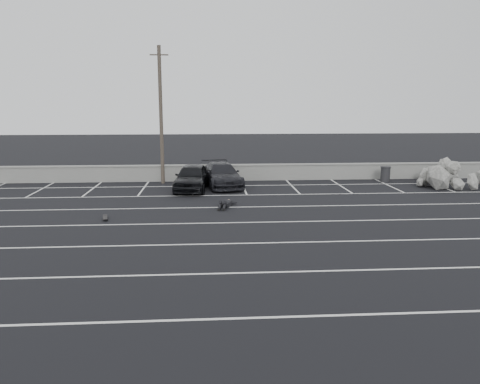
{
  "coord_description": "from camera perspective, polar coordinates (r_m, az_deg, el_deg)",
  "views": [
    {
      "loc": [
        -1.09,
        -16.33,
        5.06
      ],
      "look_at": [
        0.33,
        4.73,
        1.0
      ],
      "focal_mm": 35.0,
      "sensor_mm": 36.0,
      "label": 1
    }
  ],
  "objects": [
    {
      "name": "utility_pole",
      "position": [
        29.68,
        -9.61,
        9.22
      ],
      "size": [
        1.13,
        0.23,
        8.44
      ],
      "color": "#4C4238",
      "rests_on": "ground"
    },
    {
      "name": "trash_bin",
      "position": [
        31.51,
        17.3,
        2.09
      ],
      "size": [
        0.87,
        0.87,
        1.01
      ],
      "rotation": [
        0.0,
        0.0,
        0.4
      ],
      "color": "#242426",
      "rests_on": "ground"
    },
    {
      "name": "person",
      "position": [
        23.19,
        -1.64,
        -1.13
      ],
      "size": [
        2.1,
        2.77,
        0.46
      ],
      "primitive_type": null,
      "rotation": [
        0.0,
        0.0,
        -0.27
      ],
      "color": "black",
      "rests_on": "ground"
    },
    {
      "name": "riprap_pile",
      "position": [
        31.19,
        25.72,
        1.5
      ],
      "size": [
        5.58,
        4.4,
        1.43
      ],
      "color": "#A19E96",
      "rests_on": "ground"
    },
    {
      "name": "car_left",
      "position": [
        27.46,
        -5.86,
        1.82
      ],
      "size": [
        2.26,
        4.63,
        1.52
      ],
      "primitive_type": "imported",
      "rotation": [
        0.0,
        0.0,
        -0.11
      ],
      "color": "black",
      "rests_on": "ground"
    },
    {
      "name": "ground",
      "position": [
        17.13,
        -0.03,
        -6.29
      ],
      "size": [
        120.0,
        120.0,
        0.0
      ],
      "primitive_type": "plane",
      "color": "black",
      "rests_on": "ground"
    },
    {
      "name": "seawall",
      "position": [
        30.68,
        -1.78,
        2.43
      ],
      "size": [
        50.0,
        0.45,
        1.06
      ],
      "color": "gray",
      "rests_on": "ground"
    },
    {
      "name": "skateboard",
      "position": [
        21.38,
        -16.12,
        -3.04
      ],
      "size": [
        0.34,
        0.77,
        0.09
      ],
      "rotation": [
        0.0,
        0.0,
        0.21
      ],
      "color": "black",
      "rests_on": "ground"
    },
    {
      "name": "car_right",
      "position": [
        28.51,
        -2.26,
        2.1
      ],
      "size": [
        2.82,
        5.16,
        1.42
      ],
      "primitive_type": "imported",
      "rotation": [
        0.0,
        0.0,
        0.18
      ],
      "color": "black",
      "rests_on": "ground"
    },
    {
      "name": "stall_lines",
      "position": [
        21.36,
        -1.04,
        -2.8
      ],
      "size": [
        36.0,
        20.05,
        0.01
      ],
      "color": "silver",
      "rests_on": "ground"
    }
  ]
}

